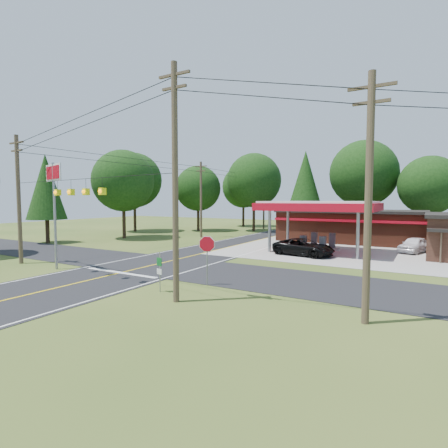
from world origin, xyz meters
The scene contains 18 objects.
ground centered at (0.00, 0.00, 0.00)m, with size 120.00×120.00×0.00m, color #364D1B.
main_highway centered at (0.00, 0.00, 0.01)m, with size 8.00×120.00×0.02m, color black.
cross_road centered at (0.00, 0.00, 0.01)m, with size 70.00×7.00×0.02m, color black.
lane_center_yellow centered at (0.00, 0.00, 0.03)m, with size 0.15×110.00×0.00m, color yellow.
gas_canopy centered at (9.00, 13.00, 4.27)m, with size 10.60×7.40×4.88m.
convenience_store centered at (10.00, 22.98, 1.92)m, with size 16.40×7.55×3.80m.
utility_pole_near_right centered at (7.50, -7.00, 5.96)m, with size 1.80×0.30×11.50m.
utility_pole_near_left centered at (-9.50, -5.00, 5.20)m, with size 1.80×0.30×10.00m.
utility_pole_far_left centered at (-8.00, 18.00, 5.20)m, with size 1.80×0.30×10.00m.
utility_pole_right_b centered at (16.00, -5.50, 5.20)m, with size 1.80×0.30×10.00m.
utility_pole_north centered at (-6.50, 35.00, 4.75)m, with size 0.30×0.30×9.50m.
overhead_beacons centered at (-1.00, -6.00, 6.21)m, with size 17.04×2.04×1.03m.
treeline_backdrop centered at (0.82, 24.01, 7.49)m, with size 70.27×51.59×13.30m.
suv_car centered at (8.50, 10.00, 0.76)m, with size 5.47×5.47×1.52m, color black.
sedan_car centered at (17.00, 17.00, 0.73)m, with size 4.28×4.28×1.46m, color white.
big_stop_sign centered at (-5.00, -5.01, 5.76)m, with size 2.76×0.83×7.64m.
octagonal_stop_sign centered at (7.00, -3.47, 2.23)m, with size 0.94×0.41×2.94m.
route_sign_post centered at (5.60, -6.02, 1.28)m, with size 0.43×0.15×2.16m.
Camera 1 is at (18.08, -20.36, 5.02)m, focal length 28.00 mm.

